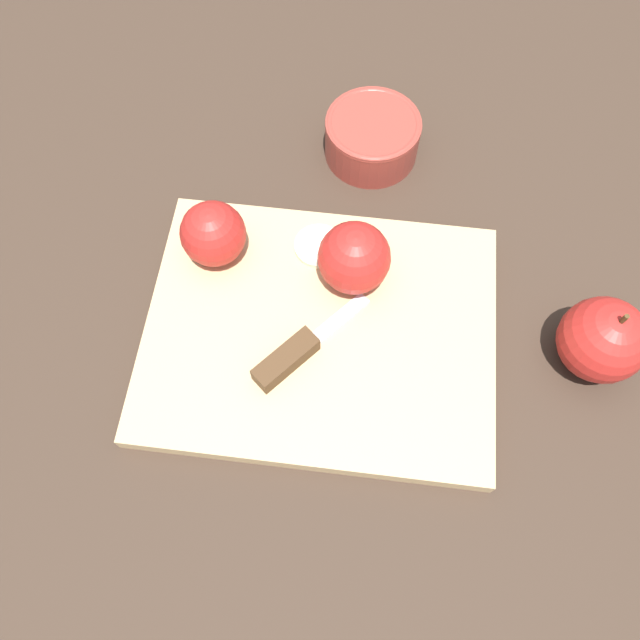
{
  "coord_description": "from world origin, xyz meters",
  "views": [
    {
      "loc": [
        0.03,
        -0.27,
        0.62
      ],
      "look_at": [
        0.0,
        0.0,
        0.04
      ],
      "focal_mm": 35.0,
      "sensor_mm": 36.0,
      "label": 1
    }
  ],
  "objects": [
    {
      "name": "apple_whole",
      "position": [
        0.29,
        0.01,
        0.04
      ],
      "size": [
        0.09,
        0.09,
        0.1
      ],
      "color": "red",
      "rests_on": "ground_plane"
    },
    {
      "name": "apple_slice",
      "position": [
        -0.01,
        0.1,
        0.02
      ],
      "size": [
        0.06,
        0.06,
        0.01
      ],
      "color": "beige",
      "rests_on": "cutting_board"
    },
    {
      "name": "bowl",
      "position": [
        0.04,
        0.26,
        0.03
      ],
      "size": [
        0.12,
        0.12,
        0.05
      ],
      "color": "#99382D",
      "rests_on": "ground_plane"
    },
    {
      "name": "apple_half_right",
      "position": [
        0.03,
        0.07,
        0.06
      ],
      "size": [
        0.08,
        0.08,
        0.08
      ],
      "rotation": [
        0.0,
        0.0,
        3.34
      ],
      "color": "red",
      "rests_on": "cutting_board"
    },
    {
      "name": "knife",
      "position": [
        -0.03,
        -0.04,
        0.03
      ],
      "size": [
        0.11,
        0.13,
        0.02
      ],
      "rotation": [
        0.0,
        0.0,
        0.85
      ],
      "color": "silver",
      "rests_on": "cutting_board"
    },
    {
      "name": "apple_half_left",
      "position": [
        -0.12,
        0.08,
        0.06
      ],
      "size": [
        0.07,
        0.07,
        0.07
      ],
      "rotation": [
        0.0,
        0.0,
        1.76
      ],
      "color": "red",
      "rests_on": "cutting_board"
    },
    {
      "name": "cutting_board",
      "position": [
        0.0,
        0.0,
        0.01
      ],
      "size": [
        0.38,
        0.3,
        0.02
      ],
      "color": "tan",
      "rests_on": "ground_plane"
    },
    {
      "name": "ground_plane",
      "position": [
        0.0,
        0.0,
        0.0
      ],
      "size": [
        4.0,
        4.0,
        0.0
      ],
      "primitive_type": "plane",
      "color": "#38281E"
    }
  ]
}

